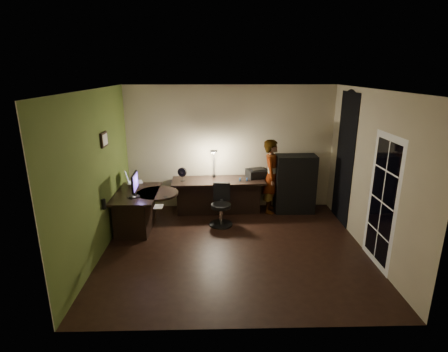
{
  "coord_description": "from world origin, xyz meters",
  "views": [
    {
      "loc": [
        -0.32,
        -5.48,
        2.99
      ],
      "look_at": [
        -0.15,
        1.05,
        1.0
      ],
      "focal_mm": 28.0,
      "sensor_mm": 36.0,
      "label": 1
    }
  ],
  "objects_px": {
    "desk_left": "(138,211)",
    "monitor": "(134,189)",
    "cabinet": "(295,184)",
    "desk_right": "(218,196)",
    "office_chair": "(221,206)",
    "person": "(272,176)"
  },
  "relations": [
    {
      "from": "desk_left",
      "to": "monitor",
      "type": "xyz_separation_m",
      "value": [
        0.02,
        -0.23,
        0.53
      ]
    },
    {
      "from": "office_chair",
      "to": "person",
      "type": "relative_size",
      "value": 0.52
    },
    {
      "from": "desk_right",
      "to": "office_chair",
      "type": "distance_m",
      "value": 0.68
    },
    {
      "from": "desk_left",
      "to": "desk_right",
      "type": "xyz_separation_m",
      "value": [
        1.57,
        0.79,
        -0.0
      ]
    },
    {
      "from": "cabinet",
      "to": "desk_left",
      "type": "bearing_deg",
      "value": -166.05
    },
    {
      "from": "desk_left",
      "to": "cabinet",
      "type": "xyz_separation_m",
      "value": [
        3.23,
        0.79,
        0.26
      ]
    },
    {
      "from": "desk_right",
      "to": "person",
      "type": "height_order",
      "value": "person"
    },
    {
      "from": "cabinet",
      "to": "person",
      "type": "bearing_deg",
      "value": 177.08
    },
    {
      "from": "desk_right",
      "to": "monitor",
      "type": "relative_size",
      "value": 4.02
    },
    {
      "from": "desk_left",
      "to": "office_chair",
      "type": "height_order",
      "value": "office_chair"
    },
    {
      "from": "desk_left",
      "to": "person",
      "type": "distance_m",
      "value": 2.87
    },
    {
      "from": "desk_left",
      "to": "monitor",
      "type": "height_order",
      "value": "monitor"
    },
    {
      "from": "desk_right",
      "to": "office_chair",
      "type": "bearing_deg",
      "value": -88.65
    },
    {
      "from": "monitor",
      "to": "office_chair",
      "type": "bearing_deg",
      "value": 8.95
    },
    {
      "from": "monitor",
      "to": "cabinet",
      "type": "bearing_deg",
      "value": 14.52
    },
    {
      "from": "person",
      "to": "monitor",
      "type": "bearing_deg",
      "value": 128.09
    },
    {
      "from": "desk_right",
      "to": "person",
      "type": "bearing_deg",
      "value": -1.35
    },
    {
      "from": "desk_left",
      "to": "person",
      "type": "bearing_deg",
      "value": 16.84
    },
    {
      "from": "cabinet",
      "to": "person",
      "type": "height_order",
      "value": "person"
    },
    {
      "from": "desk_left",
      "to": "office_chair",
      "type": "bearing_deg",
      "value": 4.12
    },
    {
      "from": "desk_left",
      "to": "cabinet",
      "type": "distance_m",
      "value": 3.33
    },
    {
      "from": "cabinet",
      "to": "monitor",
      "type": "height_order",
      "value": "cabinet"
    }
  ]
}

